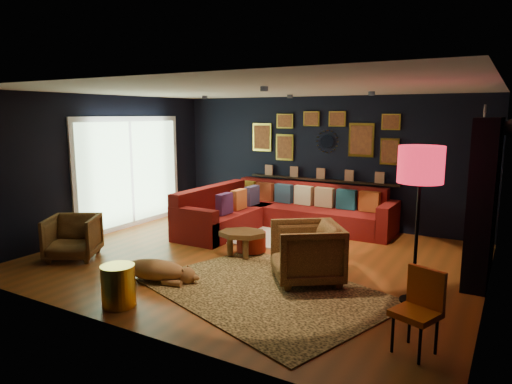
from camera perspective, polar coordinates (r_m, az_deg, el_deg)
The scene contains 20 objects.
floor at distance 7.25m, azimuth -0.12°, elevation -8.32°, with size 6.50×6.50×0.00m, color brown.
room_walls at distance 6.92m, azimuth -0.13°, elevation 4.32°, with size 6.50×6.50×6.50m.
sectional at distance 8.98m, azimuth 2.28°, elevation -2.65°, with size 3.41×2.69×0.86m.
ledge at distance 9.40m, azimuth 8.11°, elevation 1.52°, with size 3.20×0.12×0.04m, color black.
gallery_wall at distance 9.36m, azimuth 8.25°, elevation 6.94°, with size 3.15×0.04×1.02m.
sunburst_mirror at distance 9.33m, azimuth 8.89°, elevation 6.25°, with size 0.47×0.16×0.47m.
fireplace at distance 6.98m, azimuth 26.49°, elevation -1.41°, with size 0.31×1.60×2.20m.
deer_head at distance 7.37m, azimuth 27.72°, elevation 7.11°, with size 0.50×0.28×0.45m.
sliding_door at distance 9.43m, azimuth -15.38°, elevation 2.40°, with size 0.06×2.80×2.20m.
ceiling_spots at distance 7.60m, azimuth 2.97°, elevation 12.08°, with size 3.30×2.50×0.06m.
shag_rug at distance 8.38m, azimuth 3.93°, elevation -5.75°, with size 2.06×1.50×0.03m, color white.
leopard_rug at distance 5.97m, azimuth 1.23°, elevation -12.27°, with size 2.98×2.13×0.02m, color tan.
coffee_table at distance 7.26m, azimuth -1.73°, elevation -5.53°, with size 0.93×0.82×0.38m.
pouf at distance 7.51m, azimuth -0.60°, elevation -6.20°, with size 0.48×0.48×0.31m, color maroon.
armchair_left at distance 7.71m, azimuth -21.93°, elevation -5.03°, with size 0.73×0.68×0.75m, color #A76C31.
armchair_right at distance 6.20m, azimuth 6.33°, elevation -7.19°, with size 0.87×0.81×0.89m, color #A76C31.
gold_stool at distance 5.72m, azimuth -16.82°, elevation -11.14°, with size 0.40×0.40×0.50m, color gold.
orange_chair at distance 4.69m, azimuth 19.82°, elevation -13.07°, with size 0.49×0.49×0.81m.
floor_lamp at distance 5.57m, azimuth 19.88°, elevation 2.53°, with size 0.52×0.52×1.89m.
dog at distance 6.41m, azimuth -12.54°, elevation -9.02°, with size 1.23×0.60×0.39m, color #A96F3D, non-canonical shape.
Camera 1 is at (3.46, -5.96, 2.24)m, focal length 32.00 mm.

